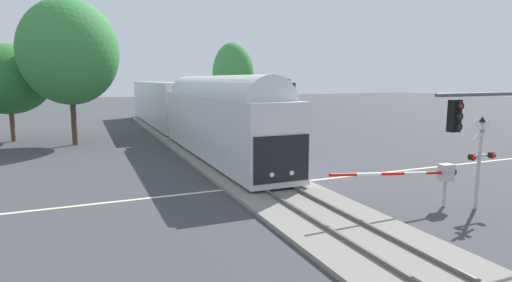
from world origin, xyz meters
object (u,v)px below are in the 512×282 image
elm_centre_background (233,75)px  traffic_signal_far_side (291,103)px  pine_left_background (8,79)px  crossing_signal_mast (481,153)px  oak_behind_train (69,52)px  crossing_gate_near (433,174)px  commuter_train (183,107)px

elm_centre_background → traffic_signal_far_side: bearing=-95.1°
traffic_signal_far_side → pine_left_background: (-19.69, 13.11, 1.71)m
elm_centre_background → pine_left_background: bearing=-170.4°
traffic_signal_far_side → crossing_signal_mast: bearing=-88.0°
crossing_signal_mast → oak_behind_train: 29.26m
crossing_signal_mast → elm_centre_background: size_ratio=0.41×
pine_left_background → elm_centre_background: (21.19, 3.59, 0.40)m
crossing_signal_mast → pine_left_background: 35.07m
traffic_signal_far_side → oak_behind_train: bearing=148.7°
pine_left_background → elm_centre_background: elm_centre_background is taller
crossing_signal_mast → pine_left_background: bearing=125.4°
traffic_signal_far_side → pine_left_background: size_ratio=0.64×
crossing_gate_near → crossing_signal_mast: 2.06m
elm_centre_background → commuter_train: bearing=-135.0°
crossing_gate_near → traffic_signal_far_side: bearing=85.4°
crossing_gate_near → elm_centre_background: size_ratio=0.67×
crossing_gate_near → elm_centre_background: 31.76m
oak_behind_train → crossing_signal_mast: bearing=-57.8°
commuter_train → pine_left_background: pine_left_background is taller
crossing_gate_near → crossing_signal_mast: (1.71, -0.74, 0.87)m
oak_behind_train → pine_left_background: 6.71m
crossing_signal_mast → crossing_gate_near: bearing=156.8°
crossing_signal_mast → oak_behind_train: (-15.35, 24.40, 5.03)m
pine_left_background → elm_centre_background: size_ratio=0.88×
pine_left_background → crossing_signal_mast: bearing=-54.6°
commuter_train → traffic_signal_far_side: size_ratio=8.11×
oak_behind_train → elm_centre_background: 18.12m
crossing_gate_near → pine_left_background: bearing=123.7°
crossing_signal_mast → pine_left_background: (-20.22, 28.51, 2.93)m
crossing_gate_near → crossing_signal_mast: bearing=-23.2°
oak_behind_train → elm_centre_background: oak_behind_train is taller
crossing_gate_near → pine_left_background: size_ratio=0.76×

